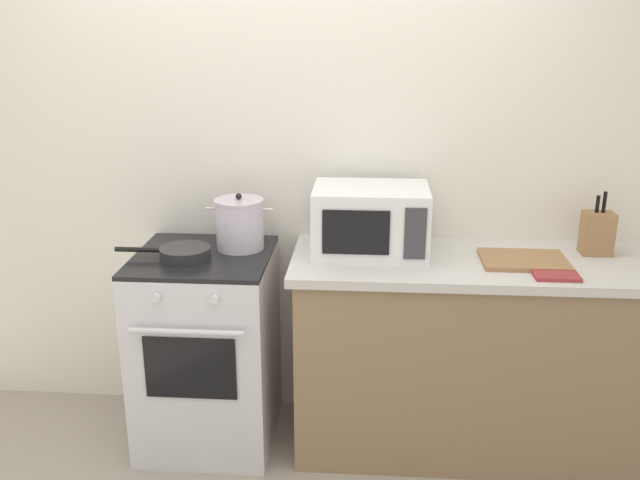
% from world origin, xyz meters
% --- Properties ---
extents(back_wall, '(4.40, 0.10, 2.50)m').
position_xyz_m(back_wall, '(0.30, 0.97, 1.25)').
color(back_wall, silver).
rests_on(back_wall, ground_plane).
extents(lower_cabinet_right, '(1.64, 0.56, 0.88)m').
position_xyz_m(lower_cabinet_right, '(0.90, 0.62, 0.44)').
color(lower_cabinet_right, '#8C7051').
rests_on(lower_cabinet_right, ground_plane).
extents(countertop_right, '(1.70, 0.60, 0.04)m').
position_xyz_m(countertop_right, '(0.90, 0.62, 0.90)').
color(countertop_right, beige).
rests_on(countertop_right, lower_cabinet_right).
extents(stove, '(0.60, 0.64, 0.92)m').
position_xyz_m(stove, '(-0.35, 0.60, 0.46)').
color(stove, silver).
rests_on(stove, ground_plane).
extents(stock_pot, '(0.30, 0.22, 0.26)m').
position_xyz_m(stock_pot, '(-0.20, 0.70, 1.04)').
color(stock_pot, silver).
rests_on(stock_pot, stove).
extents(frying_pan, '(0.42, 0.22, 0.05)m').
position_xyz_m(frying_pan, '(-0.42, 0.54, 0.95)').
color(frying_pan, '#28282B').
rests_on(frying_pan, stove).
extents(microwave, '(0.50, 0.37, 0.30)m').
position_xyz_m(microwave, '(0.39, 0.68, 1.07)').
color(microwave, white).
rests_on(microwave, countertop_right).
extents(cutting_board, '(0.36, 0.26, 0.02)m').
position_xyz_m(cutting_board, '(1.05, 0.60, 0.93)').
color(cutting_board, '#997047').
rests_on(cutting_board, countertop_right).
extents(knife_block, '(0.13, 0.10, 0.28)m').
position_xyz_m(knife_block, '(1.39, 0.74, 1.02)').
color(knife_block, '#997047').
rests_on(knife_block, countertop_right).
extents(oven_mitt, '(0.18, 0.14, 0.02)m').
position_xyz_m(oven_mitt, '(1.14, 0.44, 0.93)').
color(oven_mitt, '#993333').
rests_on(oven_mitt, countertop_right).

